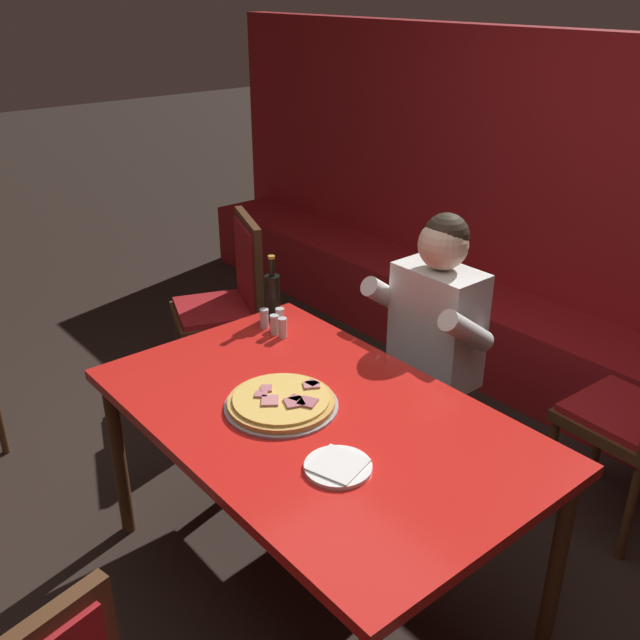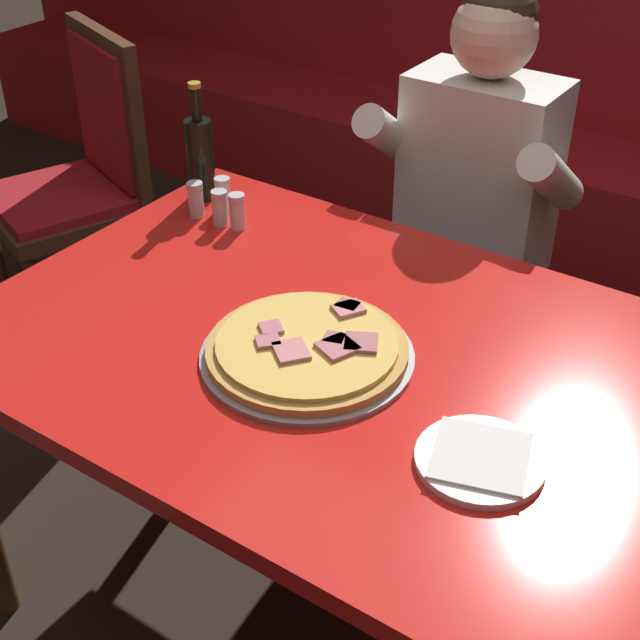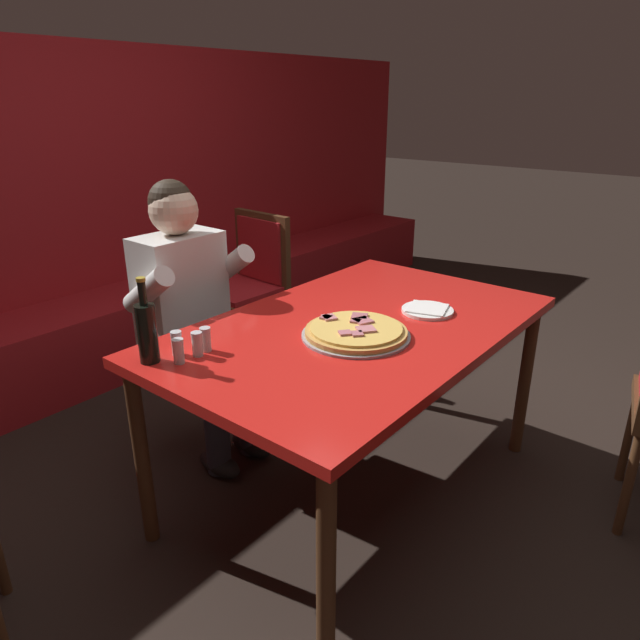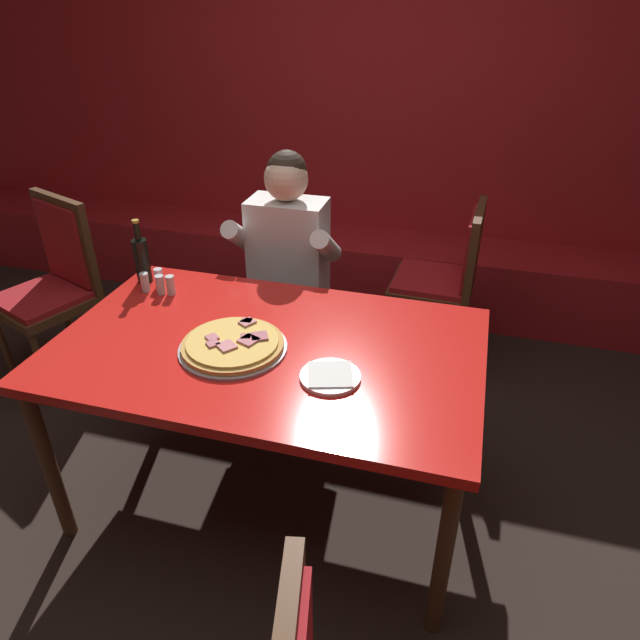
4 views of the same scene
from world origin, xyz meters
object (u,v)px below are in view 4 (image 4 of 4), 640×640
object	(u,v)px
shaker_red_pepper_flakes	(145,283)
diner_seated_blue_shirt	(283,271)
shaker_black_pepper	(160,286)
dining_chair_far_right	(447,274)
dining_chair_near_left	(54,279)
pizza	(233,345)
shaker_parmesan	(159,279)
main_dining_table	(268,359)
beer_bottle	(142,259)
plate_white_paper	(330,376)
shaker_oregano	(171,286)

from	to	relation	value
shaker_red_pepper_flakes	diner_seated_blue_shirt	distance (m)	0.69
shaker_black_pepper	dining_chair_far_right	world-z (taller)	dining_chair_far_right
shaker_black_pepper	dining_chair_near_left	bearing A→B (deg)	159.55
pizza	shaker_parmesan	world-z (taller)	shaker_parmesan
dining_chair_near_left	pizza	bearing A→B (deg)	-25.67
shaker_parmesan	main_dining_table	bearing A→B (deg)	-26.65
beer_bottle	shaker_red_pepper_flakes	xyz separation A→B (m)	(0.05, -0.09, -0.07)
beer_bottle	diner_seated_blue_shirt	size ratio (longest dim) A/B	0.23
plate_white_paper	main_dining_table	bearing A→B (deg)	152.87
pizza	plate_white_paper	distance (m)	0.40
pizza	shaker_oregano	size ratio (longest dim) A/B	4.65
plate_white_paper	shaker_oregano	size ratio (longest dim) A/B	2.44
main_dining_table	shaker_red_pepper_flakes	size ratio (longest dim) A/B	18.50
shaker_parmesan	dining_chair_near_left	world-z (taller)	dining_chair_near_left
shaker_parmesan	beer_bottle	bearing A→B (deg)	162.36
main_dining_table	shaker_parmesan	world-z (taller)	shaker_parmesan
pizza	shaker_black_pepper	bearing A→B (deg)	146.03
beer_bottle	diner_seated_blue_shirt	distance (m)	0.68
shaker_black_pepper	shaker_parmesan	bearing A→B (deg)	123.94
plate_white_paper	shaker_oregano	xyz separation A→B (m)	(-0.82, 0.41, 0.03)
shaker_oregano	diner_seated_blue_shirt	xyz separation A→B (m)	(0.34, 0.49, -0.11)
shaker_oregano	dining_chair_far_right	xyz separation A→B (m)	(1.12, 0.96, -0.25)
main_dining_table	shaker_oregano	bearing A→B (deg)	154.01
pizza	dining_chair_far_right	distance (m)	1.48
shaker_oregano	plate_white_paper	bearing A→B (deg)	-26.39
shaker_black_pepper	dining_chair_far_right	distance (m)	1.54
shaker_black_pepper	dining_chair_near_left	world-z (taller)	dining_chair_near_left
shaker_red_pepper_flakes	shaker_oregano	world-z (taller)	same
shaker_red_pepper_flakes	main_dining_table	bearing A→B (deg)	-21.20
shaker_black_pepper	diner_seated_blue_shirt	distance (m)	0.64
diner_seated_blue_shirt	dining_chair_near_left	size ratio (longest dim) A/B	1.27
shaker_black_pepper	shaker_oregano	xyz separation A→B (m)	(0.04, 0.01, 0.00)
main_dining_table	pizza	xyz separation A→B (m)	(-0.11, -0.07, 0.09)
shaker_red_pepper_flakes	shaker_black_pepper	distance (m)	0.08
diner_seated_blue_shirt	dining_chair_near_left	bearing A→B (deg)	-171.54
shaker_red_pepper_flakes	dining_chair_near_left	xyz separation A→B (m)	(-0.77, 0.31, -0.24)
shaker_black_pepper	shaker_oregano	bearing A→B (deg)	11.52
main_dining_table	plate_white_paper	xyz separation A→B (m)	(0.28, -0.15, 0.08)
beer_bottle	shaker_black_pepper	xyz separation A→B (m)	(0.13, -0.09, -0.07)
shaker_parmesan	plate_white_paper	bearing A→B (deg)	-26.80
beer_bottle	shaker_oregano	distance (m)	0.20
main_dining_table	shaker_parmesan	bearing A→B (deg)	153.35
shaker_parmesan	shaker_black_pepper	world-z (taller)	same
shaker_oregano	diner_seated_blue_shirt	distance (m)	0.61
main_dining_table	diner_seated_blue_shirt	xyz separation A→B (m)	(-0.20, 0.75, -0.00)
main_dining_table	shaker_black_pepper	size ratio (longest dim) A/B	18.50
plate_white_paper	dining_chair_near_left	distance (m)	1.87
plate_white_paper	dining_chair_near_left	world-z (taller)	dining_chair_near_left
pizza	shaker_oregano	xyz separation A→B (m)	(-0.43, 0.33, 0.02)
pizza	diner_seated_blue_shirt	xyz separation A→B (m)	(-0.09, 0.82, -0.09)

